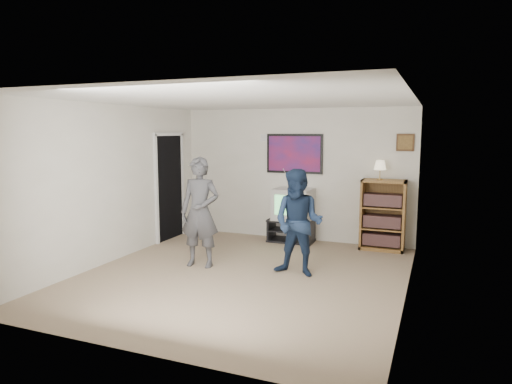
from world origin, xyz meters
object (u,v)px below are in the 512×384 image
Objects in this scene: bookshelf at (383,215)px; person_tall at (200,212)px; media_stand at (291,230)px; person_short at (298,223)px; crt_television at (293,204)px.

bookshelf is 3.25m from person_tall.
media_stand is 0.70× the size of bookshelf.
media_stand is 2.10m from person_short.
person_short is (0.70, -1.90, 0.56)m from media_stand.
bookshelf reaches higher than crt_television.
person_tall is (-2.49, -2.07, 0.23)m from bookshelf.
person_tall reaches higher than media_stand.
person_tall is 1.10× the size of person_short.
person_short is (0.66, -1.90, 0.05)m from crt_television.
media_stand is 0.56× the size of person_short.
crt_television is at bearing -1.12° from media_stand.
bookshelf is 2.18m from person_short.
person_tall reaches higher than bookshelf.
media_stand is 1.25× the size of crt_television.
bookshelf is at bearing 33.32° from person_tall.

